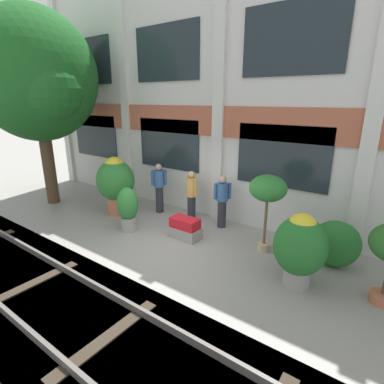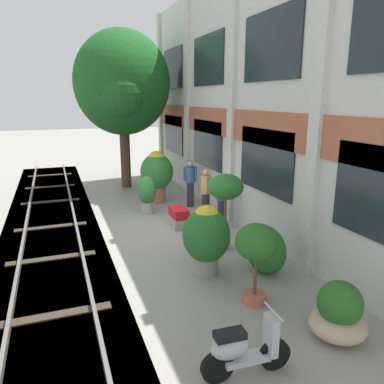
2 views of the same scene
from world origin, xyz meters
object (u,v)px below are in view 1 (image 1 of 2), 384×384
resident_watching_tracks (222,200)px  topiary_hedge (335,244)px  potted_plant_square_trough (185,228)px  resident_by_doorway (159,186)px  resident_near_plants (191,194)px  potted_plant_tall_urn (268,191)px  broadleaf_tree (36,79)px  potted_plant_ribbed_drum (128,207)px  potted_plant_fluted_column (300,246)px  potted_plant_stone_basin (115,181)px

resident_watching_tracks → topiary_hedge: bearing=39.9°
potted_plant_square_trough → resident_watching_tracks: resident_watching_tracks is taller
resident_by_doorway → resident_near_plants: size_ratio=1.05×
resident_near_plants → topiary_hedge: size_ratio=1.44×
potted_plant_tall_urn → broadleaf_tree: bearing=-172.2°
potted_plant_tall_urn → resident_near_plants: bearing=168.0°
broadleaf_tree → potted_plant_ribbed_drum: 5.59m
potted_plant_fluted_column → resident_watching_tracks: size_ratio=1.00×
potted_plant_fluted_column → resident_near_plants: (-3.88, 1.59, -0.04)m
resident_by_doorway → topiary_hedge: 5.66m
resident_by_doorway → resident_near_plants: bearing=44.9°
potted_plant_tall_urn → resident_watching_tracks: 1.93m
resident_near_plants → potted_plant_tall_urn: bearing=95.5°
broadleaf_tree → potted_plant_fluted_column: broadleaf_tree is taller
potted_plant_square_trough → resident_watching_tracks: (0.46, 1.24, 0.59)m
potted_plant_square_trough → potted_plant_ribbed_drum: (-1.65, -0.59, 0.44)m
resident_by_doorway → potted_plant_fluted_column: bearing=25.4°
resident_watching_tracks → potted_plant_tall_urn: bearing=25.3°
broadleaf_tree → resident_near_plants: size_ratio=4.13×
potted_plant_fluted_column → topiary_hedge: bearing=70.1°
potted_plant_stone_basin → potted_plant_ribbed_drum: potted_plant_stone_basin is taller
potted_plant_stone_basin → resident_watching_tracks: potted_plant_stone_basin is taller
potted_plant_stone_basin → potted_plant_tall_urn: bearing=5.1°
potted_plant_tall_urn → resident_by_doorway: size_ratio=1.18×
potted_plant_fluted_column → resident_by_doorway: (-5.19, 1.52, 0.01)m
potted_plant_stone_basin → potted_plant_square_trough: (2.99, -0.13, -0.87)m
potted_plant_square_trough → potted_plant_tall_urn: size_ratio=0.45×
resident_near_plants → broadleaf_tree: bearing=-54.8°
potted_plant_fluted_column → resident_near_plants: 4.20m
potted_plant_fluted_column → potted_plant_stone_basin: bearing=174.9°
potted_plant_square_trough → resident_near_plants: size_ratio=0.56×
potted_plant_ribbed_drum → resident_watching_tracks: size_ratio=0.82×
potted_plant_square_trough → potted_plant_fluted_column: bearing=-7.5°
potted_plant_stone_basin → potted_plant_ribbed_drum: bearing=-28.2°
potted_plant_square_trough → potted_plant_ribbed_drum: potted_plant_ribbed_drum is taller
broadleaf_tree → resident_watching_tracks: (6.33, 1.76, -3.52)m
potted_plant_stone_basin → resident_by_doorway: 1.46m
broadleaf_tree → resident_watching_tracks: size_ratio=4.16×
topiary_hedge → potted_plant_square_trough: bearing=-167.5°
potted_plant_stone_basin → potted_plant_square_trough: bearing=-2.4°
topiary_hedge → potted_plant_stone_basin: bearing=-174.1°
potted_plant_fluted_column → potted_plant_ribbed_drum: bearing=-178.1°
potted_plant_ribbed_drum → resident_near_plants: 2.04m
resident_watching_tracks → potted_plant_square_trough: bearing=-63.1°
potted_plant_square_trough → potted_plant_tall_urn: potted_plant_tall_urn is taller
topiary_hedge → resident_watching_tracks: bearing=172.6°
resident_by_doorway → broadleaf_tree: bearing=-116.2°
potted_plant_stone_basin → potted_plant_square_trough: size_ratio=2.16×
potted_plant_tall_urn → resident_watching_tracks: potted_plant_tall_urn is taller
potted_plant_square_trough → potted_plant_tall_urn: 2.57m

